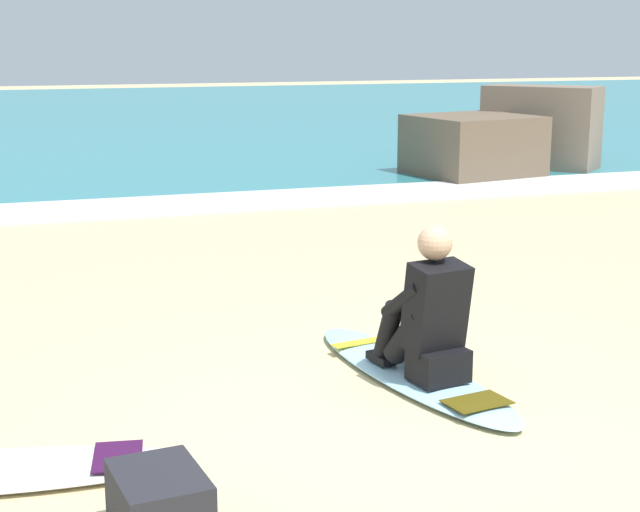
{
  "coord_description": "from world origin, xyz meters",
  "views": [
    {
      "loc": [
        -1.98,
        -4.64,
        2.11
      ],
      "look_at": [
        0.21,
        1.91,
        0.55
      ],
      "focal_mm": 54.62,
      "sensor_mm": 36.0,
      "label": 1
    }
  ],
  "objects": [
    {
      "name": "sea",
      "position": [
        0.0,
        21.01,
        0.05
      ],
      "size": [
        80.0,
        28.0,
        0.1
      ],
      "primitive_type": "cube",
      "color": "teal",
      "rests_on": "ground"
    },
    {
      "name": "ground_plane",
      "position": [
        0.0,
        0.0,
        0.0
      ],
      "size": [
        80.0,
        80.0,
        0.0
      ],
      "primitive_type": "plane",
      "color": "#CCB584"
    },
    {
      "name": "surfer_seated",
      "position": [
        0.45,
        0.55,
        0.44
      ],
      "size": [
        0.45,
        0.75,
        0.95
      ],
      "color": "black",
      "rests_on": "surfboard_main"
    },
    {
      "name": "beach_bag",
      "position": [
        -1.43,
        -0.83,
        0.16
      ],
      "size": [
        0.41,
        0.51,
        0.32
      ],
      "primitive_type": "cube",
      "rotation": [
        0.0,
        0.0,
        0.1
      ],
      "color": "#232328",
      "rests_on": "ground"
    },
    {
      "name": "breaking_foam",
      "position": [
        0.0,
        7.31,
        0.06
      ],
      "size": [
        80.0,
        0.9,
        0.11
      ],
      "primitive_type": "cube",
      "color": "white",
      "rests_on": "ground"
    },
    {
      "name": "rock_outcrop_distant",
      "position": [
        5.82,
        9.2,
        0.55
      ],
      "size": [
        3.71,
        3.72,
        1.36
      ],
      "color": "#756656",
      "rests_on": "ground"
    },
    {
      "name": "surfboard_main",
      "position": [
        0.42,
        0.71,
        0.04
      ],
      "size": [
        0.86,
        2.18,
        0.08
      ],
      "color": "#9ED1E5",
      "rests_on": "ground"
    }
  ]
}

